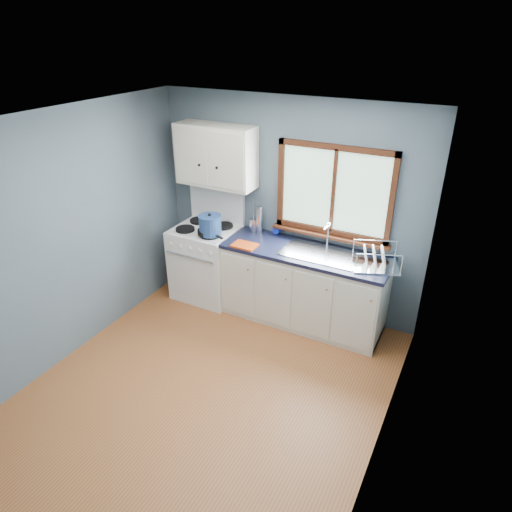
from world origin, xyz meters
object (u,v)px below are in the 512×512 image
at_px(thermos, 259,220).
at_px(base_cabinets, 303,290).
at_px(utensil_crock, 254,225).
at_px(gas_range, 207,260).
at_px(dish_rack, 375,261).
at_px(sink, 320,259).
at_px(skillet, 209,232).
at_px(stockpot, 210,225).

bearing_deg(thermos, base_cabinets, -15.47).
height_order(base_cabinets, utensil_crock, utensil_crock).
relative_size(gas_range, dish_rack, 2.43).
bearing_deg(base_cabinets, gas_range, -179.18).
distance_m(utensil_crock, dish_rack, 1.53).
relative_size(sink, skillet, 2.01).
height_order(stockpot, dish_rack, stockpot).
relative_size(sink, stockpot, 2.64).
bearing_deg(sink, utensil_crock, 166.95).
xyz_separation_m(utensil_crock, dish_rack, (1.52, -0.23, -0.02)).
bearing_deg(skillet, base_cabinets, 30.19).
distance_m(skillet, thermos, 0.61).
height_order(utensil_crock, thermos, utensil_crock).
distance_m(skillet, stockpot, 0.09).
bearing_deg(sink, gas_range, -179.29).
bearing_deg(thermos, utensil_crock, 159.66).
xyz_separation_m(base_cabinets, utensil_crock, (-0.75, 0.21, 0.59)).
distance_m(gas_range, base_cabinets, 1.31).
xyz_separation_m(base_cabinets, dish_rack, (0.77, -0.01, 0.57)).
bearing_deg(stockpot, sink, 7.98).
height_order(sink, stockpot, stockpot).
bearing_deg(skillet, gas_range, 156.63).
bearing_deg(utensil_crock, dish_rack, -8.56).
bearing_deg(stockpot, utensil_crock, 46.98).
xyz_separation_m(stockpot, dish_rack, (1.89, 0.17, -0.09)).
height_order(sink, thermos, thermos).
bearing_deg(gas_range, utensil_crock, 22.71).
xyz_separation_m(sink, utensil_crock, (-0.93, 0.21, 0.14)).
bearing_deg(dish_rack, thermos, 150.47).
height_order(skillet, stockpot, stockpot).
height_order(skillet, utensil_crock, utensil_crock).
relative_size(base_cabinets, sink, 2.20).
relative_size(stockpot, utensil_crock, 0.80).
height_order(sink, utensil_crock, utensil_crock).
height_order(thermos, dish_rack, thermos).
distance_m(gas_range, thermos, 0.90).
distance_m(thermos, dish_rack, 1.45).
bearing_deg(base_cabinets, dish_rack, -1.04).
distance_m(skillet, utensil_crock, 0.56).
xyz_separation_m(thermos, dish_rack, (1.44, -0.20, -0.10)).
bearing_deg(skillet, sink, 28.96).
bearing_deg(base_cabinets, stockpot, -170.73).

